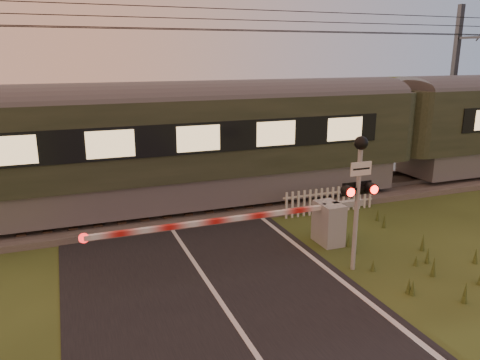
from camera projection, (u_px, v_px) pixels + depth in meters
name	position (u px, v px, depth m)	size (l,w,h in m)	color
ground	(231.00, 318.00, 8.78)	(160.00, 160.00, 0.00)	#2F3D17
road	(236.00, 324.00, 8.58)	(6.00, 140.00, 0.03)	black
track_bed	(160.00, 211.00, 14.62)	(140.00, 3.40, 0.39)	#47423D
overhead_wires	(151.00, 20.00, 13.15)	(120.00, 0.62, 0.62)	black
train	(394.00, 129.00, 17.10)	(39.81, 2.74, 3.70)	slate
boom_gate	(317.00, 222.00, 12.02)	(7.14, 0.84, 1.12)	gray
crossing_signal	(359.00, 180.00, 10.24)	(0.79, 0.34, 3.11)	gray
picket_fence	(330.00, 200.00, 14.54)	(3.20, 0.07, 0.82)	silver
catenary_mast	(454.00, 84.00, 20.42)	(0.21, 2.46, 6.84)	#2D2D30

